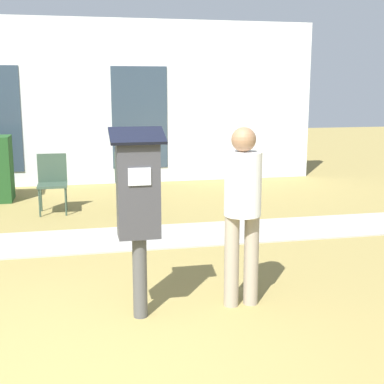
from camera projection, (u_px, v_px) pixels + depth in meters
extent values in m
plane|color=olive|center=(65.00, 376.00, 3.59)|extent=(40.00, 40.00, 0.00)
cube|color=#A3A099|center=(69.00, 242.00, 6.66)|extent=(12.00, 1.10, 0.02)
cube|color=silver|center=(67.00, 103.00, 10.35)|extent=(10.00, 0.24, 3.20)
cube|color=#2D3D4C|center=(140.00, 118.00, 10.58)|extent=(1.10, 0.02, 2.00)
cylinder|color=#4C4C4C|center=(140.00, 277.00, 4.46)|extent=(0.12, 0.12, 0.70)
cube|color=#38383D|center=(138.00, 189.00, 4.31)|extent=(0.34, 0.22, 0.80)
cube|color=silver|center=(140.00, 177.00, 4.18)|extent=(0.18, 0.01, 0.14)
cube|color=black|center=(137.00, 136.00, 4.23)|extent=(0.44, 0.31, 0.12)
cylinder|color=gray|center=(232.00, 261.00, 4.68)|extent=(0.13, 0.13, 0.82)
cylinder|color=gray|center=(251.00, 260.00, 4.72)|extent=(0.13, 0.13, 0.82)
cylinder|color=white|center=(243.00, 184.00, 4.56)|extent=(0.32, 0.32, 0.55)
sphere|color=#8C6647|center=(244.00, 140.00, 4.49)|extent=(0.21, 0.21, 0.21)
cylinder|color=#334738|center=(40.00, 203.00, 7.94)|extent=(0.03, 0.03, 0.42)
cylinder|color=#334738|center=(66.00, 202.00, 8.02)|extent=(0.03, 0.03, 0.42)
cylinder|color=#334738|center=(41.00, 198.00, 8.30)|extent=(0.03, 0.03, 0.42)
cylinder|color=#334738|center=(66.00, 197.00, 8.38)|extent=(0.03, 0.03, 0.42)
cube|color=#334738|center=(52.00, 185.00, 8.11)|extent=(0.44, 0.44, 0.04)
cube|color=#334738|center=(52.00, 168.00, 8.26)|extent=(0.44, 0.04, 0.44)
cylinder|color=#334738|center=(119.00, 200.00, 8.16)|extent=(0.03, 0.03, 0.42)
cylinder|color=#334738|center=(144.00, 199.00, 8.24)|extent=(0.03, 0.03, 0.42)
cylinder|color=#334738|center=(117.00, 195.00, 8.52)|extent=(0.03, 0.03, 0.42)
cylinder|color=#334738|center=(141.00, 194.00, 8.60)|extent=(0.03, 0.03, 0.42)
cube|color=#334738|center=(130.00, 183.00, 8.33)|extent=(0.44, 0.44, 0.04)
cube|color=#334738|center=(129.00, 166.00, 8.48)|extent=(0.44, 0.04, 0.44)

